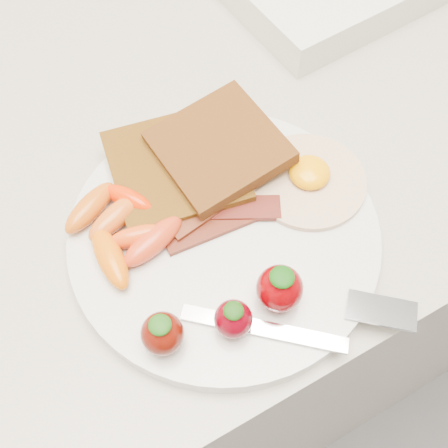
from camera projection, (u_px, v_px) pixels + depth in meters
counter at (174, 299)px, 0.95m from camera, size 2.00×0.60×0.90m
plate at (224, 235)px, 0.49m from camera, size 0.27×0.27×0.02m
toast_lower at (175, 168)px, 0.51m from camera, size 0.13×0.13×0.01m
toast_upper at (219, 147)px, 0.50m from camera, size 0.11×0.11×0.02m
fried_egg at (309, 178)px, 0.50m from camera, size 0.13×0.13×0.02m
bacon_strips at (218, 212)px, 0.49m from camera, size 0.11×0.07×0.01m
baby_carrots at (122, 228)px, 0.47m from camera, size 0.10×0.11×0.02m
strawberries at (232, 309)px, 0.43m from camera, size 0.13×0.05×0.05m
fork at (318, 320)px, 0.44m from camera, size 0.17×0.11×0.00m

